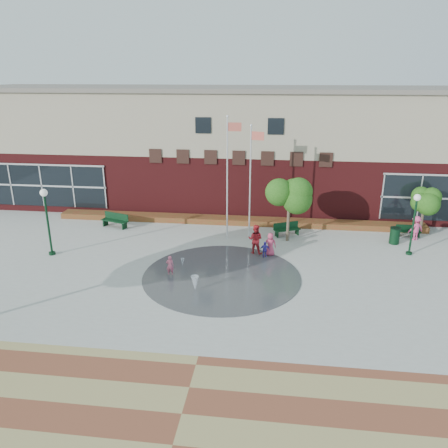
# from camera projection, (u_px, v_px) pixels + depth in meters

# --- Properties ---
(ground) EXTENTS (120.00, 120.00, 0.00)m
(ground) POSITION_uv_depth(u_px,v_px,m) (214.00, 304.00, 20.42)
(ground) COLOR #666056
(ground) RESTS_ON ground
(plaza_concrete) EXTENTS (46.00, 18.00, 0.01)m
(plaza_concrete) POSITION_uv_depth(u_px,v_px,m) (224.00, 268.00, 24.17)
(plaza_concrete) COLOR #A8A8A0
(plaza_concrete) RESTS_ON ground
(paver_band) EXTENTS (46.00, 6.00, 0.01)m
(paver_band) POSITION_uv_depth(u_px,v_px,m) (182.00, 414.00, 13.86)
(paver_band) COLOR brown
(paver_band) RESTS_ON ground
(splash_pad) EXTENTS (8.40, 8.40, 0.01)m
(splash_pad) POSITION_uv_depth(u_px,v_px,m) (222.00, 276.00, 23.23)
(splash_pad) COLOR #383A3D
(splash_pad) RESTS_ON ground
(library_building) EXTENTS (44.40, 10.40, 9.20)m
(library_building) POSITION_uv_depth(u_px,v_px,m) (244.00, 146.00, 35.27)
(library_building) COLOR #581618
(library_building) RESTS_ON ground
(flower_bed) EXTENTS (26.00, 1.20, 0.40)m
(flower_bed) POSITION_uv_depth(u_px,v_px,m) (237.00, 224.00, 31.29)
(flower_bed) COLOR #A61919
(flower_bed) RESTS_ON ground
(flagpole_left) EXTENTS (0.93, 0.15, 7.87)m
(flagpole_left) POSITION_uv_depth(u_px,v_px,m) (228.00, 173.00, 27.03)
(flagpole_left) COLOR silver
(flagpole_left) RESTS_ON ground
(flagpole_right) EXTENTS (0.87, 0.34, 7.36)m
(flagpole_right) POSITION_uv_depth(u_px,v_px,m) (251.00, 178.00, 26.95)
(flagpole_right) COLOR silver
(flagpole_right) RESTS_ON ground
(lamp_left) EXTENTS (0.43, 0.43, 4.03)m
(lamp_left) POSITION_uv_depth(u_px,v_px,m) (47.00, 215.00, 25.14)
(lamp_left) COLOR black
(lamp_left) RESTS_ON ground
(lamp_right) EXTENTS (0.39, 0.39, 3.73)m
(lamp_right) POSITION_uv_depth(u_px,v_px,m) (414.00, 218.00, 25.21)
(lamp_right) COLOR black
(lamp_right) RESTS_ON ground
(bench_left) EXTENTS (2.06, 1.15, 1.00)m
(bench_left) POSITION_uv_depth(u_px,v_px,m) (115.00, 223.00, 30.42)
(bench_left) COLOR black
(bench_left) RESTS_ON ground
(bench_mid) EXTENTS (1.81, 1.19, 0.89)m
(bench_mid) POSITION_uv_depth(u_px,v_px,m) (287.00, 232.00, 28.87)
(bench_mid) COLOR black
(bench_mid) RESTS_ON ground
(bench_right) EXTENTS (1.56, 0.44, 0.78)m
(bench_right) POSITION_uv_depth(u_px,v_px,m) (408.00, 233.00, 28.69)
(bench_right) COLOR black
(bench_right) RESTS_ON ground
(trash_can) EXTENTS (0.66, 0.66, 1.08)m
(trash_can) POSITION_uv_depth(u_px,v_px,m) (395.00, 236.00, 27.44)
(trash_can) COLOR black
(trash_can) RESTS_ON ground
(tree_mid) EXTENTS (2.64, 2.64, 4.45)m
(tree_mid) POSITION_uv_depth(u_px,v_px,m) (290.00, 192.00, 27.00)
(tree_mid) COLOR #493C2D
(tree_mid) RESTS_ON ground
(tree_small_right) EXTENTS (1.99, 1.99, 3.40)m
(tree_small_right) POSITION_uv_depth(u_px,v_px,m) (425.00, 197.00, 28.80)
(tree_small_right) COLOR #493C2D
(tree_small_right) RESTS_ON ground
(water_jet_a) EXTENTS (0.39, 0.39, 0.77)m
(water_jet_a) POSITION_uv_depth(u_px,v_px,m) (195.00, 291.00, 21.67)
(water_jet_a) COLOR white
(water_jet_a) RESTS_ON ground
(water_jet_b) EXTENTS (0.20, 0.20, 0.46)m
(water_jet_b) POSITION_uv_depth(u_px,v_px,m) (183.00, 267.00, 24.37)
(water_jet_b) COLOR white
(water_jet_b) RESTS_ON ground
(child_splash) EXTENTS (0.43, 0.30, 1.11)m
(child_splash) POSITION_uv_depth(u_px,v_px,m) (170.00, 266.00, 23.19)
(child_splash) COLOR #E45F7E
(child_splash) RESTS_ON ground
(adult_red) EXTENTS (0.98, 0.82, 1.81)m
(adult_red) POSITION_uv_depth(u_px,v_px,m) (255.00, 239.00, 25.85)
(adult_red) COLOR red
(adult_red) RESTS_ON ground
(adult_pink) EXTENTS (0.72, 0.50, 1.40)m
(adult_pink) POSITION_uv_depth(u_px,v_px,m) (270.00, 244.00, 25.63)
(adult_pink) COLOR #C73C5F
(adult_pink) RESTS_ON ground
(child_blue) EXTENTS (0.59, 0.26, 1.00)m
(child_blue) POSITION_uv_depth(u_px,v_px,m) (265.00, 250.00, 25.38)
(child_blue) COLOR #4838C0
(child_blue) RESTS_ON ground
(person_bench) EXTENTS (1.19, 0.97, 1.61)m
(person_bench) POSITION_uv_depth(u_px,v_px,m) (416.00, 228.00, 27.98)
(person_bench) COLOR #DD457E
(person_bench) RESTS_ON ground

